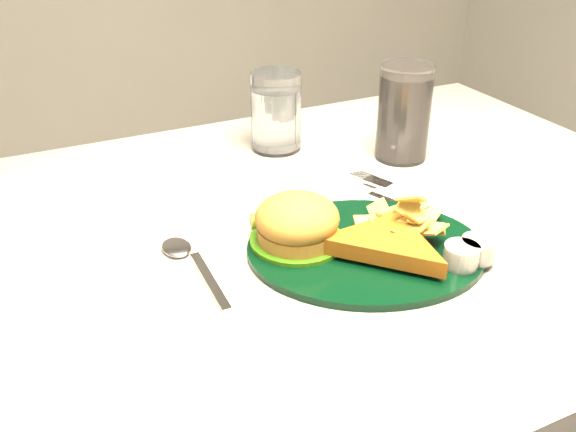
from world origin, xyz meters
The scene contains 6 objects.
table centered at (0.00, 0.00, 0.38)m, with size 1.20×0.80×0.75m, color #A6A096, non-canonical shape.
dinner_plate centered at (0.06, -0.10, 0.78)m, with size 0.29×0.24×0.07m, color black, non-canonical shape.
water_glass centered at (0.09, 0.24, 0.81)m, with size 0.08×0.08×0.13m, color white.
cola_glass centered at (0.26, 0.12, 0.83)m, with size 0.08×0.08×0.15m, color black.
fork_napkin centered at (0.16, -0.03, 0.76)m, with size 0.14×0.18×0.01m, color white, non-canonical shape.
spoon centered at (-0.14, -0.08, 0.76)m, with size 0.04×0.17×0.01m, color silver, non-canonical shape.
Camera 1 is at (-0.32, -0.65, 1.17)m, focal length 40.00 mm.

